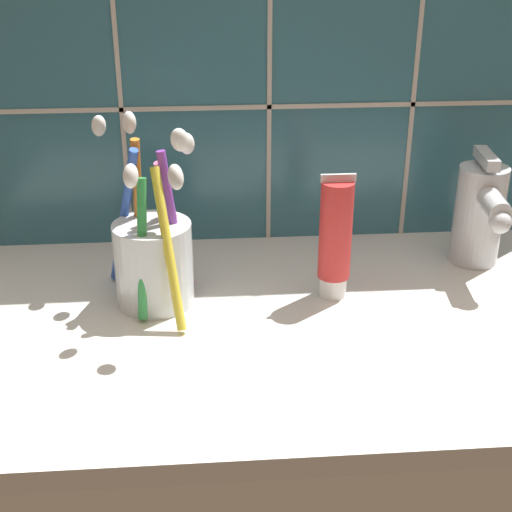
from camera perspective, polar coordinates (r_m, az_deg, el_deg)
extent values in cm
cube|color=silver|center=(70.13, 1.10, -5.71)|extent=(65.80, 39.86, 2.00)
cube|color=#336B7F|center=(81.26, -0.16, 15.88)|extent=(75.80, 1.50, 47.58)
cube|color=beige|center=(81.58, -0.11, 11.83)|extent=(75.80, 0.24, 0.50)
cube|color=beige|center=(80.69, -11.05, 15.37)|extent=(0.50, 0.24, 47.58)
cube|color=beige|center=(80.57, 1.10, 15.79)|extent=(0.50, 0.24, 47.58)
cube|color=beige|center=(83.74, 12.81, 15.57)|extent=(0.50, 0.24, 47.58)
cylinder|color=silver|center=(71.29, -8.17, -0.62)|extent=(7.74, 7.74, 8.52)
cylinder|color=purple|center=(69.82, -6.60, 2.32)|extent=(2.72, 1.27, 15.41)
ellipsoid|color=white|center=(66.73, -6.13, 9.22)|extent=(2.09, 1.57, 2.37)
cylinder|color=pink|center=(71.72, -6.48, 2.41)|extent=(3.77, 3.53, 14.23)
ellipsoid|color=white|center=(70.19, -5.58, 8.95)|extent=(2.47, 2.41, 2.54)
cylinder|color=orange|center=(71.87, -9.37, 3.19)|extent=(1.67, 2.92, 16.27)
ellipsoid|color=white|center=(69.99, -10.11, 10.47)|extent=(1.80, 2.23, 2.38)
cylinder|color=blue|center=(72.53, -10.53, 3.01)|extent=(4.72, 5.84, 15.75)
ellipsoid|color=white|center=(72.50, -12.48, 10.14)|extent=(2.46, 2.66, 2.65)
cylinder|color=green|center=(67.59, -9.10, 0.48)|extent=(1.74, 3.42, 13.58)
ellipsoid|color=white|center=(63.50, -9.99, 6.34)|extent=(1.80, 2.32, 2.46)
cylinder|color=yellow|center=(66.52, -7.03, 0.55)|extent=(3.12, 6.61, 14.52)
ellipsoid|color=white|center=(60.52, -6.45, 6.30)|extent=(2.04, 2.70, 2.68)
cylinder|color=white|center=(73.67, 6.16, -2.35)|extent=(2.78, 2.78, 2.22)
cylinder|color=red|center=(71.02, 6.39, 2.06)|extent=(3.27, 3.27, 10.11)
cube|color=silver|center=(69.05, 6.61, 6.22)|extent=(3.43, 0.36, 0.80)
cylinder|color=silver|center=(82.60, 17.36, 3.14)|extent=(5.36, 5.36, 11.09)
cylinder|color=silver|center=(78.12, 18.32, 4.18)|extent=(3.24, 7.79, 2.41)
sphere|color=silver|center=(75.04, 18.96, 2.56)|extent=(2.25, 2.25, 2.25)
cube|color=silver|center=(80.48, 17.96, 7.45)|extent=(2.05, 6.12, 1.20)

